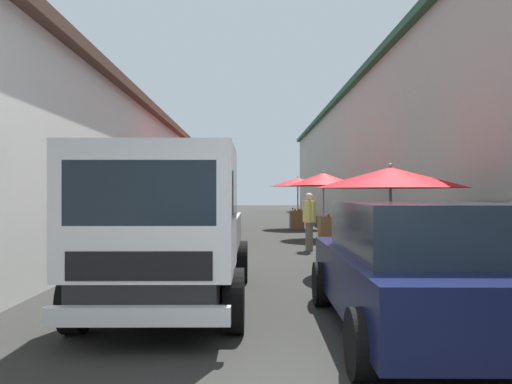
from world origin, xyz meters
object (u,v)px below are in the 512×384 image
at_px(fruit_stall_near_right, 324,186).
at_px(fruit_stall_far_right, 200,183).
at_px(parked_scooter, 209,231).
at_px(fruit_stall_far_left, 198,185).
at_px(vendor_in_shade, 309,218).
at_px(delivery_truck, 166,234).
at_px(hatchback_car, 415,267).
at_px(fruit_stall_mid_lane, 389,187).
at_px(vendor_by_crates, 227,211).
at_px(fruit_stall_near_left, 298,188).

xyz_separation_m(fruit_stall_near_right, fruit_stall_far_right, (5.39, 4.72, 0.20)).
distance_m(fruit_stall_near_right, parked_scooter, 4.50).
bearing_deg(fruit_stall_far_left, vendor_in_shade, -126.28).
bearing_deg(fruit_stall_far_left, fruit_stall_near_right, -76.77).
bearing_deg(delivery_truck, fruit_stall_far_right, 4.29).
bearing_deg(hatchback_car, parked_scooter, 18.86).
bearing_deg(parked_scooter, fruit_stall_mid_lane, -142.48).
distance_m(fruit_stall_far_left, vendor_in_shade, 4.10).
bearing_deg(vendor_in_shade, fruit_stall_far_left, 53.72).
height_order(vendor_in_shade, parked_scooter, vendor_in_shade).
bearing_deg(fruit_stall_far_left, fruit_stall_mid_lane, -145.41).
height_order(fruit_stall_far_right, vendor_by_crates, fruit_stall_far_right).
bearing_deg(fruit_stall_far_right, hatchback_car, -166.18).
relative_size(vendor_by_crates, vendor_in_shade, 1.05).
distance_m(fruit_stall_far_left, vendor_by_crates, 1.54).
distance_m(fruit_stall_near_left, vendor_by_crates, 5.47).
distance_m(delivery_truck, vendor_in_shade, 7.36).
relative_size(fruit_stall_far_right, vendor_by_crates, 1.76).
distance_m(fruit_stall_far_right, delivery_truck, 15.68).
height_order(fruit_stall_far_left, vendor_by_crates, fruit_stall_far_left).
relative_size(fruit_stall_far_left, parked_scooter, 1.45).
height_order(delivery_truck, parked_scooter, delivery_truck).
height_order(fruit_stall_near_left, delivery_truck, fruit_stall_near_left).
bearing_deg(fruit_stall_near_left, vendor_by_crates, 148.46).
bearing_deg(hatchback_car, vendor_by_crates, 13.29).
height_order(fruit_stall_near_left, fruit_stall_far_left, fruit_stall_far_left).
bearing_deg(vendor_in_shade, fruit_stall_near_left, -3.42).
relative_size(fruit_stall_mid_lane, vendor_in_shade, 1.83).
distance_m(fruit_stall_near_left, fruit_stall_mid_lane, 11.73).
height_order(fruit_stall_near_right, fruit_stall_far_right, fruit_stall_far_right).
xyz_separation_m(delivery_truck, parked_scooter, (8.04, 0.15, -0.59)).
distance_m(fruit_stall_mid_lane, delivery_truck, 4.82).
height_order(fruit_stall_far_right, hatchback_car, fruit_stall_far_right).
height_order(delivery_truck, vendor_by_crates, delivery_truck).
bearing_deg(parked_scooter, fruit_stall_far_left, 20.14).
relative_size(fruit_stall_near_right, fruit_stall_mid_lane, 0.81).
xyz_separation_m(fruit_stall_mid_lane, parked_scooter, (4.98, 3.83, -1.22)).
bearing_deg(fruit_stall_near_left, vendor_in_shade, 176.58).
bearing_deg(fruit_stall_near_left, fruit_stall_far_left, 146.26).
relative_size(fruit_stall_near_left, hatchback_car, 0.61).
xyz_separation_m(fruit_stall_near_left, fruit_stall_mid_lane, (-11.72, -0.57, -0.12)).
distance_m(fruit_stall_near_right, fruit_stall_far_right, 7.16).
xyz_separation_m(fruit_stall_near_left, vendor_in_shade, (-7.90, 0.47, -0.90)).
distance_m(vendor_by_crates, parked_scooter, 2.23).
distance_m(fruit_stall_mid_lane, vendor_in_shade, 4.04).
xyz_separation_m(fruit_stall_mid_lane, vendor_by_crates, (7.11, 3.40, -0.73)).
xyz_separation_m(fruit_stall_far_left, vendor_in_shade, (-2.37, -3.22, -0.92)).
relative_size(vendor_by_crates, parked_scooter, 0.99).
height_order(hatchback_car, vendor_by_crates, vendor_by_crates).
height_order(fruit_stall_near_left, parked_scooter, fruit_stall_near_left).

